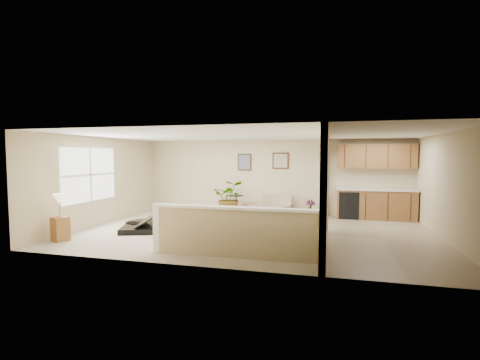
% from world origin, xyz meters
% --- Properties ---
extents(floor, '(9.00, 9.00, 0.00)m').
position_xyz_m(floor, '(0.00, 0.00, 0.00)').
color(floor, tan).
rests_on(floor, ground).
extents(back_wall, '(9.00, 0.04, 2.50)m').
position_xyz_m(back_wall, '(0.00, 3.00, 1.25)').
color(back_wall, '#CAB68A').
rests_on(back_wall, floor).
extents(front_wall, '(9.00, 0.04, 2.50)m').
position_xyz_m(front_wall, '(0.00, -3.00, 1.25)').
color(front_wall, '#CAB68A').
rests_on(front_wall, floor).
extents(left_wall, '(0.04, 6.00, 2.50)m').
position_xyz_m(left_wall, '(-4.50, 0.00, 1.25)').
color(left_wall, '#CAB68A').
rests_on(left_wall, floor).
extents(right_wall, '(0.04, 6.00, 2.50)m').
position_xyz_m(right_wall, '(4.50, 0.00, 1.25)').
color(right_wall, '#CAB68A').
rests_on(right_wall, floor).
extents(ceiling, '(9.00, 6.00, 0.04)m').
position_xyz_m(ceiling, '(0.00, 0.00, 2.50)').
color(ceiling, white).
rests_on(ceiling, back_wall).
extents(kitchen_vinyl, '(2.70, 6.00, 0.01)m').
position_xyz_m(kitchen_vinyl, '(3.15, 0.00, 0.00)').
color(kitchen_vinyl, '#9A8A68').
rests_on(kitchen_vinyl, floor).
extents(interior_partition, '(0.18, 5.99, 2.50)m').
position_xyz_m(interior_partition, '(1.80, 0.25, 1.22)').
color(interior_partition, '#CAB68A').
rests_on(interior_partition, floor).
extents(pony_half_wall, '(3.42, 0.22, 1.00)m').
position_xyz_m(pony_half_wall, '(0.08, -2.30, 0.52)').
color(pony_half_wall, '#CAB68A').
rests_on(pony_half_wall, floor).
extents(left_window, '(0.05, 2.15, 1.45)m').
position_xyz_m(left_window, '(-4.49, -0.50, 1.45)').
color(left_window, white).
rests_on(left_window, left_wall).
extents(wall_art_left, '(0.48, 0.04, 0.58)m').
position_xyz_m(wall_art_left, '(-0.95, 2.97, 1.75)').
color(wall_art_left, '#3E2516').
rests_on(wall_art_left, back_wall).
extents(wall_mirror, '(0.55, 0.04, 0.55)m').
position_xyz_m(wall_mirror, '(0.30, 2.97, 1.80)').
color(wall_mirror, '#3E2516').
rests_on(wall_mirror, back_wall).
extents(kitchen_cabinets, '(2.36, 0.65, 2.33)m').
position_xyz_m(kitchen_cabinets, '(3.19, 2.73, 0.87)').
color(kitchen_cabinets, olive).
rests_on(kitchen_cabinets, floor).
extents(piano, '(1.85, 1.83, 1.26)m').
position_xyz_m(piano, '(-2.75, -0.38, 0.52)').
color(piano, black).
rests_on(piano, floor).
extents(piano_bench, '(0.57, 0.78, 0.47)m').
position_xyz_m(piano_bench, '(-1.19, -0.47, 0.23)').
color(piano_bench, black).
rests_on(piano_bench, floor).
extents(loveseat, '(1.79, 1.39, 0.84)m').
position_xyz_m(loveseat, '(-0.06, 2.70, 0.32)').
color(loveseat, tan).
rests_on(loveseat, floor).
extents(accent_table, '(0.47, 0.47, 0.68)m').
position_xyz_m(accent_table, '(-1.06, 2.29, 0.43)').
color(accent_table, black).
rests_on(accent_table, floor).
extents(palm_plant, '(1.19, 1.07, 1.16)m').
position_xyz_m(palm_plant, '(-1.27, 2.27, 0.57)').
color(palm_plant, black).
rests_on(palm_plant, floor).
extents(small_plant, '(0.41, 0.41, 0.60)m').
position_xyz_m(small_plant, '(1.34, 2.20, 0.25)').
color(small_plant, black).
rests_on(small_plant, floor).
extents(lamp_stand, '(0.42, 0.42, 1.10)m').
position_xyz_m(lamp_stand, '(-4.13, -2.02, 0.47)').
color(lamp_stand, olive).
rests_on(lamp_stand, floor).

